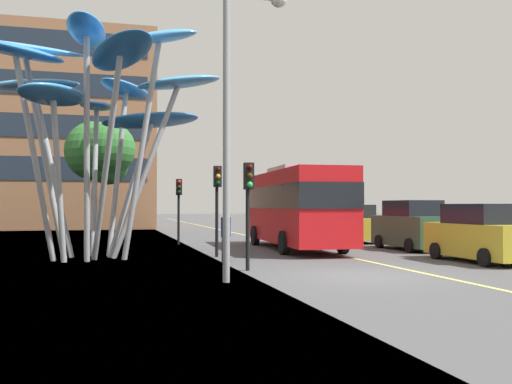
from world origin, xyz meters
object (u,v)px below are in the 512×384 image
Objects in this scene: car_side_street at (352,224)px; leaf_sculpture at (91,87)px; car_parked_mid at (483,235)px; car_parked_far at (412,226)px; traffic_light_kerb_far at (217,191)px; street_lamp at (241,93)px; pedestrian at (226,236)px; traffic_light_island_mid at (179,197)px; red_bus at (296,204)px; traffic_light_kerb_near at (248,192)px.

leaf_sculpture is at bearing -152.99° from car_side_street.
car_parked_mid is 0.99× the size of car_side_street.
leaf_sculpture is 14.66m from car_parked_far.
traffic_light_kerb_far is (4.64, -0.28, -3.78)m from leaf_sculpture.
pedestrian is (0.63, 4.97, -3.97)m from street_lamp.
street_lamp is (-9.74, -8.49, 3.83)m from car_parked_far.
pedestrian is (4.53, -2.43, -5.40)m from leaf_sculpture.
traffic_light_island_mid reaches higher than pedestrian.
car_parked_mid is (13.16, -4.50, -5.34)m from leaf_sculpture.
car_parked_mid reaches higher than car_side_street.
traffic_light_island_mid is at bearing 89.40° from street_lamp.
red_bus is 6.34m from traffic_light_island_mid.
leaf_sculpture is (-8.74, -2.62, 4.28)m from red_bus.
car_side_street is (13.33, 6.80, -5.35)m from leaf_sculpture.
car_parked_mid reaches higher than pedestrian.
car_parked_mid is at bearing -13.49° from pedestrian.
car_parked_far is (9.01, 1.37, -1.48)m from traffic_light_kerb_far.
street_lamp is 6.39m from pedestrian.
car_parked_mid is (8.52, -4.21, -1.56)m from traffic_light_kerb_far.
traffic_light_island_mid is 14.64m from car_parked_mid.
street_lamp is (-0.74, -7.12, 2.35)m from traffic_light_kerb_far.
leaf_sculpture is 2.92× the size of traffic_light_kerb_near.
traffic_light_island_mid reaches higher than car_side_street.
leaf_sculpture is 2.13× the size of car_parked_far.
traffic_light_kerb_near is at bearing -145.55° from car_parked_far.
traffic_light_kerb_near is at bearing -47.27° from leaf_sculpture.
leaf_sculpture is at bearing 176.52° from traffic_light_kerb_far.
leaf_sculpture is at bearing 117.80° from street_lamp.
leaf_sculpture reaches higher than traffic_light_kerb_near.
car_side_street is (0.17, 11.29, -0.01)m from car_parked_mid.
leaf_sculpture is 2.09× the size of car_parked_mid.
red_bus reaches higher than pedestrian.
street_lamp reaches higher than car_parked_far.
car_parked_far is 0.97× the size of car_side_street.
street_lamp reaches higher than car_parked_mid.
car_parked_far is at bearing 41.05° from street_lamp.
street_lamp is 4.30× the size of pedestrian.
car_parked_mid is 0.59× the size of street_lamp.
street_lamp is at bearing -95.91° from traffic_light_kerb_far.
street_lamp reaches higher than traffic_light_island_mid.
car_side_street is (4.59, 4.17, -1.07)m from red_bus.
car_parked_mid is 1.02× the size of car_parked_far.
red_bus is 5.05m from traffic_light_kerb_far.
traffic_light_kerb_near is 1.83× the size of pedestrian.
car_parked_far reaches higher than pedestrian.
car_parked_mid is at bearing -51.31° from traffic_light_island_mid.
car_parked_mid is 10.46m from street_lamp.
car_side_street is (8.69, 7.08, -1.57)m from traffic_light_kerb_far.
traffic_light_island_mid is at bearing 93.00° from traffic_light_kerb_near.
traffic_light_kerb_far is at bearing -144.70° from red_bus.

